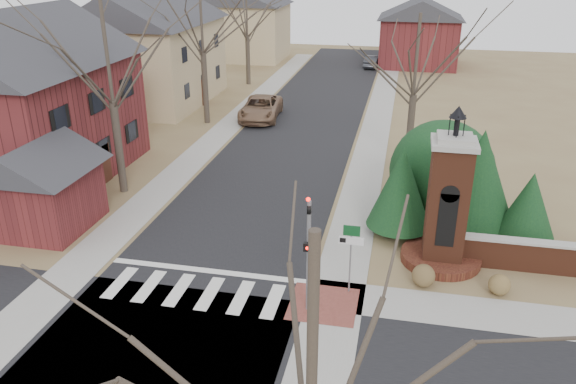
% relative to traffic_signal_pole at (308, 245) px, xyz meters
% --- Properties ---
extents(ground, '(120.00, 120.00, 0.00)m').
position_rel_traffic_signal_pole_xyz_m(ground, '(-4.30, -0.57, -2.59)').
color(ground, brown).
rests_on(ground, ground).
extents(main_street, '(8.00, 70.00, 0.01)m').
position_rel_traffic_signal_pole_xyz_m(main_street, '(-4.30, 21.43, -2.58)').
color(main_street, black).
rests_on(main_street, ground).
extents(cross_street, '(120.00, 8.00, 0.01)m').
position_rel_traffic_signal_pole_xyz_m(cross_street, '(-4.30, -3.57, -2.58)').
color(cross_street, black).
rests_on(cross_street, ground).
extents(crosswalk_zone, '(8.00, 2.20, 0.02)m').
position_rel_traffic_signal_pole_xyz_m(crosswalk_zone, '(-4.30, 0.23, -2.58)').
color(crosswalk_zone, silver).
rests_on(crosswalk_zone, ground).
extents(stop_bar, '(8.00, 0.35, 0.02)m').
position_rel_traffic_signal_pole_xyz_m(stop_bar, '(-4.30, 1.73, -2.58)').
color(stop_bar, silver).
rests_on(stop_bar, ground).
extents(sidewalk_right_main, '(2.00, 60.00, 0.02)m').
position_rel_traffic_signal_pole_xyz_m(sidewalk_right_main, '(0.90, 21.43, -2.58)').
color(sidewalk_right_main, gray).
rests_on(sidewalk_right_main, ground).
extents(sidewalk_left, '(2.00, 60.00, 0.02)m').
position_rel_traffic_signal_pole_xyz_m(sidewalk_left, '(-9.50, 21.43, -2.58)').
color(sidewalk_left, gray).
rests_on(sidewalk_left, ground).
extents(curb_apron, '(2.40, 2.40, 0.02)m').
position_rel_traffic_signal_pole_xyz_m(curb_apron, '(0.50, 0.43, -2.57)').
color(curb_apron, brown).
rests_on(curb_apron, ground).
extents(traffic_signal_pole, '(0.28, 0.41, 4.50)m').
position_rel_traffic_signal_pole_xyz_m(traffic_signal_pole, '(0.00, 0.00, 0.00)').
color(traffic_signal_pole, slate).
rests_on(traffic_signal_pole, ground).
extents(sign_post, '(0.90, 0.07, 2.75)m').
position_rel_traffic_signal_pole_xyz_m(sign_post, '(1.29, 1.41, -0.64)').
color(sign_post, slate).
rests_on(sign_post, ground).
extents(brick_gate_monument, '(3.20, 3.20, 6.47)m').
position_rel_traffic_signal_pole_xyz_m(brick_gate_monument, '(4.70, 4.42, -0.42)').
color(brick_gate_monument, brown).
rests_on(brick_gate_monument, ground).
extents(brick_garden_wall, '(7.50, 0.50, 1.30)m').
position_rel_traffic_signal_pole_xyz_m(brick_garden_wall, '(9.20, 4.43, -1.93)').
color(brick_garden_wall, brown).
rests_on(brick_garden_wall, ground).
extents(house_brick_left, '(9.80, 11.80, 9.42)m').
position_rel_traffic_signal_pole_xyz_m(house_brick_left, '(-17.31, 9.42, 2.07)').
color(house_brick_left, maroon).
rests_on(house_brick_left, ground).
extents(house_stucco_left, '(9.80, 12.80, 9.28)m').
position_rel_traffic_signal_pole_xyz_m(house_stucco_left, '(-17.80, 26.42, 2.01)').
color(house_stucco_left, tan).
rests_on(house_stucco_left, ground).
extents(garage_left, '(4.80, 4.80, 4.29)m').
position_rel_traffic_signal_pole_xyz_m(garage_left, '(-12.82, 3.92, -0.35)').
color(garage_left, maroon).
rests_on(garage_left, ground).
extents(house_distant_left, '(10.80, 8.80, 8.53)m').
position_rel_traffic_signal_pole_xyz_m(house_distant_left, '(-16.31, 47.42, 1.66)').
color(house_distant_left, tan).
rests_on(house_distant_left, ground).
extents(house_distant_right, '(8.80, 8.80, 7.30)m').
position_rel_traffic_signal_pole_xyz_m(house_distant_right, '(3.69, 47.42, 1.06)').
color(house_distant_right, maroon).
rests_on(house_distant_right, ground).
extents(evergreen_near, '(2.80, 2.80, 4.10)m').
position_rel_traffic_signal_pole_xyz_m(evergreen_near, '(2.90, 6.43, -0.29)').
color(evergreen_near, '#473D33').
rests_on(evergreen_near, ground).
extents(evergreen_mid, '(3.40, 3.40, 4.70)m').
position_rel_traffic_signal_pole_xyz_m(evergreen_mid, '(6.20, 7.63, 0.01)').
color(evergreen_mid, '#473D33').
rests_on(evergreen_mid, ground).
extents(evergreen_far, '(2.40, 2.40, 3.30)m').
position_rel_traffic_signal_pole_xyz_m(evergreen_far, '(8.20, 6.63, -0.69)').
color(evergreen_far, '#473D33').
rests_on(evergreen_far, ground).
extents(evergreen_mass, '(4.80, 4.80, 4.80)m').
position_rel_traffic_signal_pole_xyz_m(evergreen_mass, '(4.70, 8.93, -0.19)').
color(evergreen_mass, '#10311B').
rests_on(evergreen_mass, ground).
extents(bare_tree_0, '(8.05, 8.05, 11.15)m').
position_rel_traffic_signal_pole_xyz_m(bare_tree_0, '(-11.30, 8.43, 5.11)').
color(bare_tree_0, '#473D33').
rests_on(bare_tree_0, ground).
extents(bare_tree_1, '(8.40, 8.40, 11.64)m').
position_rel_traffic_signal_pole_xyz_m(bare_tree_1, '(-11.30, 21.43, 5.44)').
color(bare_tree_1, '#473D33').
rests_on(bare_tree_1, ground).
extents(bare_tree_2, '(7.35, 7.35, 10.19)m').
position_rel_traffic_signal_pole_xyz_m(bare_tree_2, '(-11.80, 34.43, 4.44)').
color(bare_tree_2, '#473D33').
rests_on(bare_tree_2, ground).
extents(bare_tree_3, '(7.00, 7.00, 9.70)m').
position_rel_traffic_signal_pole_xyz_m(bare_tree_3, '(3.20, 15.43, 4.10)').
color(bare_tree_3, '#473D33').
rests_on(bare_tree_3, ground).
extents(bare_tree_4, '(6.65, 6.65, 9.21)m').
position_rel_traffic_signal_pole_xyz_m(bare_tree_4, '(1.70, -9.57, 3.77)').
color(bare_tree_4, '#473D33').
rests_on(bare_tree_4, ground).
extents(pickup_truck, '(3.16, 6.04, 1.62)m').
position_rel_traffic_signal_pole_xyz_m(pickup_truck, '(-7.70, 23.24, -1.77)').
color(pickup_truck, brown).
rests_on(pickup_truck, ground).
extents(distant_car, '(1.89, 4.05, 1.28)m').
position_rel_traffic_signal_pole_xyz_m(distant_car, '(-0.90, 44.92, -1.94)').
color(distant_car, '#323439').
rests_on(distant_car, ground).
extents(dry_shrub_left, '(0.87, 0.87, 0.87)m').
position_rel_traffic_signal_pole_xyz_m(dry_shrub_left, '(3.98, 2.43, -2.15)').
color(dry_shrub_left, brown).
rests_on(dry_shrub_left, ground).
extents(dry_shrub_right, '(0.79, 0.79, 0.79)m').
position_rel_traffic_signal_pole_xyz_m(dry_shrub_right, '(6.70, 2.43, -2.19)').
color(dry_shrub_right, brown).
rests_on(dry_shrub_right, ground).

